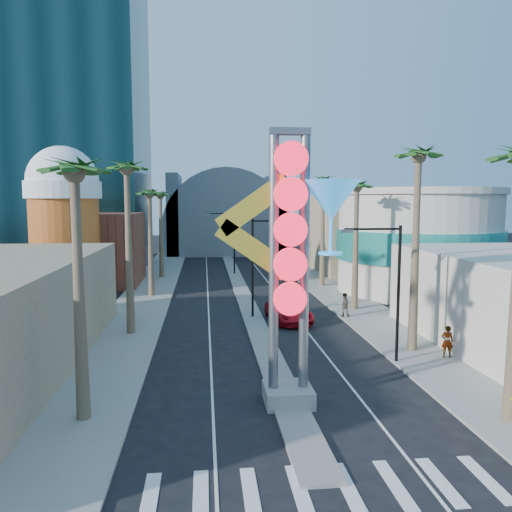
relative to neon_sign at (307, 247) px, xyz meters
The scene contains 24 objects.
ground 7.93m from the neon_sign, 105.41° to the right, with size 240.00×240.00×0.00m, color black.
sidewalk_west 34.43m from the neon_sign, 107.85° to the left, with size 5.00×100.00×0.15m, color gray.
sidewalk_east 33.97m from the neon_sign, 74.84° to the left, with size 5.00×100.00×0.15m, color gray.
median 35.79m from the neon_sign, 91.33° to the left, with size 1.60×84.00×0.15m, color gray.
hotel_tower 56.91m from the neon_sign, 114.95° to the left, with size 20.00×20.00×50.00m, color black.
brick_filler_west 39.01m from the neon_sign, 115.64° to the left, with size 10.00×10.00×8.00m, color brown.
filler_east 47.58m from the neon_sign, 71.37° to the left, with size 10.00×20.00×10.00m, color #957B60.
beer_mug 32.39m from the neon_sign, 123.38° to the left, with size 7.00×7.00×14.50m.
turquoise_building 32.10m from the neon_sign, 57.56° to the left, with size 16.60×16.60×10.60m.
canopy 69.11m from the neon_sign, 90.68° to the left, with size 22.00×16.00×22.00m.
neon_sign is the anchor object (origin of this frame).
streetlight_0 17.21m from the neon_sign, 90.90° to the left, with size 3.79×0.25×8.00m.
streetlight_1 41.13m from the neon_sign, 91.90° to the left, with size 3.79×0.25×8.00m.
streetlight_2 8.15m from the neon_sign, 40.46° to the left, with size 3.45×0.25×8.00m.
palm_0 10.21m from the neon_sign, behind, with size 2.40×2.40×11.70m.
palm_1 16.70m from the neon_sign, 126.98° to the left, with size 2.40×2.40×12.70m.
palm_2 28.85m from the neon_sign, 109.95° to the left, with size 2.40×2.40×11.20m.
palm_3 40.31m from the neon_sign, 104.11° to the left, with size 2.40×2.40×11.20m.
palm_5 11.50m from the neon_sign, 40.70° to the left, with size 2.40×2.40×13.20m.
palm_6 20.89m from the neon_sign, 66.74° to the left, with size 2.40×2.40×11.70m.
palm_7 32.29m from the neon_sign, 75.23° to the left, with size 2.40×2.40×12.70m.
red_pickup 17.03m from the neon_sign, 83.15° to the left, with size 2.69×5.83×1.62m, color #B70E1A.
pedestrian_a 12.66m from the neon_sign, 29.33° to the left, with size 0.69×0.46×1.90m, color gray.
pedestrian_b 18.64m from the neon_sign, 68.34° to the left, with size 0.92×0.72×1.90m, color gray.
Camera 1 is at (-3.80, -19.04, 9.36)m, focal length 35.00 mm.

